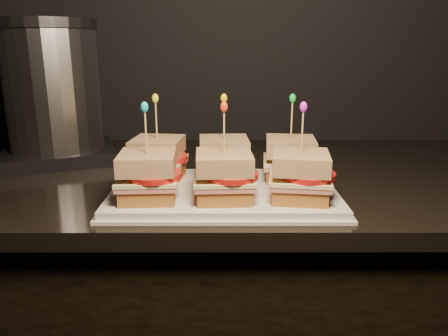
{
  "coord_description": "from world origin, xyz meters",
  "views": [
    {
      "loc": [
        -0.73,
        0.77,
        1.19
      ],
      "look_at": [
        -0.73,
        1.51,
        0.98
      ],
      "focal_mm": 35.0,
      "sensor_mm": 36.0,
      "label": 1
    }
  ],
  "objects": [
    {
      "name": "sandwich_1_bread_top",
      "position": [
        -0.73,
        1.57,
        1.01
      ],
      "size": [
        0.1,
        0.1,
        0.03
      ],
      "primitive_type": "cube",
      "rotation": [
        0.0,
        0.0,
        0.05
      ],
      "color": "brown",
      "rests_on": "sandwich_1_tomato"
    },
    {
      "name": "appliance_lid",
      "position": [
        -1.12,
        1.77,
        1.23
      ],
      "size": [
        0.22,
        0.22,
        0.02
      ],
      "primitive_type": "cylinder",
      "color": "#262628",
      "rests_on": "appliance_body"
    },
    {
      "name": "sandwich_2_ham",
      "position": [
        -0.6,
        1.57,
        0.97
      ],
      "size": [
        0.11,
        0.1,
        0.01
      ],
      "primitive_type": "cube",
      "rotation": [
        0.0,
        0.0,
        -0.09
      ],
      "color": "#C26460",
      "rests_on": "sandwich_2_bread_bot"
    },
    {
      "name": "sandwich_0_bread_top",
      "position": [
        -0.85,
        1.57,
        1.01
      ],
      "size": [
        0.1,
        0.1,
        0.03
      ],
      "primitive_type": "cube",
      "rotation": [
        0.0,
        0.0,
        -0.12
      ],
      "color": "brown",
      "rests_on": "sandwich_0_tomato"
    },
    {
      "name": "sandwich_3_frill",
      "position": [
        -0.85,
        1.46,
        1.1
      ],
      "size": [
        0.01,
        0.01,
        0.02
      ],
      "primitive_type": "ellipsoid",
      "color": "#14ACB7",
      "rests_on": "sandwich_3_pick"
    },
    {
      "name": "appliance",
      "position": [
        -1.12,
        1.77,
        1.08
      ],
      "size": [
        0.25,
        0.21,
        0.32
      ],
      "primitive_type": null,
      "color": "silver",
      "rests_on": "granite_slab"
    },
    {
      "name": "sandwich_0_pick",
      "position": [
        -0.85,
        1.57,
        1.05
      ],
      "size": [
        0.0,
        0.0,
        0.09
      ],
      "primitive_type": "cylinder",
      "color": "tan",
      "rests_on": "sandwich_0_bread_top"
    },
    {
      "name": "sandwich_5_bread_top",
      "position": [
        -0.6,
        1.46,
        1.01
      ],
      "size": [
        0.1,
        0.1,
        0.03
      ],
      "primitive_type": "cube",
      "rotation": [
        0.0,
        0.0,
        -0.14
      ],
      "color": "brown",
      "rests_on": "sandwich_5_tomato"
    },
    {
      "name": "sandwich_3_bread_bot",
      "position": [
        -0.85,
        1.46,
        0.96
      ],
      "size": [
        0.09,
        0.09,
        0.02
      ],
      "primitive_type": "cube",
      "rotation": [
        0.0,
        0.0,
        0.05
      ],
      "color": "brown",
      "rests_on": "platter"
    },
    {
      "name": "sandwich_0_tomato",
      "position": [
        -0.84,
        1.57,
        0.99
      ],
      "size": [
        0.09,
        0.09,
        0.01
      ],
      "primitive_type": "cylinder",
      "color": "red",
      "rests_on": "sandwich_0_cheese"
    },
    {
      "name": "sandwich_3_bread_top",
      "position": [
        -0.85,
        1.46,
        1.01
      ],
      "size": [
        0.09,
        0.09,
        0.03
      ],
      "primitive_type": "cube",
      "rotation": [
        0.0,
        0.0,
        0.05
      ],
      "color": "brown",
      "rests_on": "sandwich_3_tomato"
    },
    {
      "name": "sandwich_5_cheese",
      "position": [
        -0.6,
        1.46,
        0.98
      ],
      "size": [
        0.11,
        0.11,
        0.01
      ],
      "primitive_type": "cube",
      "rotation": [
        0.0,
        0.0,
        -0.14
      ],
      "color": "beige",
      "rests_on": "sandwich_5_ham"
    },
    {
      "name": "sandwich_4_pick",
      "position": [
        -0.73,
        1.46,
        1.05
      ],
      "size": [
        0.0,
        0.0,
        0.09
      ],
      "primitive_type": "cylinder",
      "color": "tan",
      "rests_on": "sandwich_4_bread_top"
    },
    {
      "name": "sandwich_5_frill",
      "position": [
        -0.6,
        1.46,
        1.1
      ],
      "size": [
        0.01,
        0.01,
        0.02
      ],
      "primitive_type": "ellipsoid",
      "color": "#D821D0",
      "rests_on": "sandwich_5_pick"
    },
    {
      "name": "sandwich_0_frill",
      "position": [
        -0.85,
        1.57,
        1.1
      ],
      "size": [
        0.01,
        0.01,
        0.02
      ],
      "primitive_type": "ellipsoid",
      "color": "yellow",
      "rests_on": "sandwich_0_pick"
    },
    {
      "name": "sandwich_3_pick",
      "position": [
        -0.85,
        1.46,
        1.05
      ],
      "size": [
        0.0,
        0.0,
        0.09
      ],
      "primitive_type": "cylinder",
      "color": "tan",
      "rests_on": "sandwich_3_bread_top"
    },
    {
      "name": "sandwich_4_frill",
      "position": [
        -0.73,
        1.46,
        1.1
      ],
      "size": [
        0.01,
        0.01,
        0.02
      ],
      "primitive_type": "ellipsoid",
      "color": "red",
      "rests_on": "sandwich_4_pick"
    },
    {
      "name": "sandwich_2_bread_bot",
      "position": [
        -0.6,
        1.57,
        0.96
      ],
      "size": [
        0.1,
        0.1,
        0.02
      ],
      "primitive_type": "cube",
      "rotation": [
        0.0,
        0.0,
        -0.09
      ],
      "color": "brown",
      "rests_on": "platter"
    },
    {
      "name": "sandwich_5_pick",
      "position": [
        -0.6,
        1.46,
        1.05
      ],
      "size": [
        0.0,
        0.0,
        0.09
      ],
      "primitive_type": "cylinder",
      "color": "tan",
      "rests_on": "sandwich_5_bread_top"
    },
    {
      "name": "sandwich_1_tomato",
      "position": [
        -0.71,
        1.57,
        0.99
      ],
      "size": [
        0.09,
        0.09,
        0.01
      ],
      "primitive_type": "cylinder",
      "color": "red",
      "rests_on": "sandwich_1_cheese"
    },
    {
      "name": "sandwich_1_ham",
      "position": [
        -0.73,
        1.57,
        0.97
      ],
      "size": [
        0.1,
        0.1,
        0.01
      ],
      "primitive_type": "cube",
      "rotation": [
        0.0,
        0.0,
        0.05
      ],
      "color": "#C26460",
      "rests_on": "sandwich_1_bread_bot"
    },
    {
      "name": "sandwich_3_ham",
      "position": [
        -0.85,
        1.46,
        0.97
      ],
      "size": [
        0.1,
        0.1,
        0.01
      ],
      "primitive_type": "cube",
      "rotation": [
        0.0,
        0.0,
        0.05
      ],
      "color": "#C26460",
      "rests_on": "sandwich_3_bread_bot"
    },
    {
      "name": "sandwich_4_tomato",
      "position": [
        -0.71,
        1.45,
        0.99
      ],
      "size": [
        0.09,
        0.09,
        0.01
      ],
      "primitive_type": "cylinder",
      "color": "red",
      "rests_on": "sandwich_4_cheese"
    },
    {
      "name": "platter",
      "position": [
        -0.73,
        1.51,
        0.93
      ],
      "size": [
        0.4,
        0.25,
        0.02
      ],
      "primitive_type": "cube",
      "color": "silver",
      "rests_on": "granite_slab"
    },
    {
      "name": "sandwich_5_tomato",
      "position": [
        -0.59,
        1.45,
        0.99
      ],
      "size": [
        0.09,
        0.09,
        0.01
      ],
      "primitive_type": "cylinder",
      "color": "red",
      "rests_on": "sandwich_5_cheese"
    },
    {
      "name": "sandwich_1_cheese",
      "position": [
        -0.73,
        1.57,
        0.98
      ],
      "size": [
        0.1,
        0.1,
        0.01
      ],
      "primitive_type": "cube",
      "rotation": [
        0.0,
        0.0,
        0.05
      ],
      "color": "beige",
      "rests_on": "sandwich_1_ham"
    },
    {
      "name": "sandwich_2_cheese",
      "position": [
        -0.6,
        1.57,
        0.98
      ],
      "size": [
        0.11,
        0.1,
        0.01
      ],
      "primitive_type": "cube",
      "rotation": [
        0.0,
        0.0,
        -0.09
      ],
      "color": "beige",
      "rests_on": "sandwich_2_ham"
    },
    {
      "name": "platter_rim",
      "position": [
        -0.73,
        1.51,
        0.93
      ],
      "size": [
        0.41,
        0.26,
        0.01
      ],
      "primitive_type": "cube",
      "color": "silver",
      "rests_on": "granite_slab"
    },
    {
      "name": "sandwich_2_bread_top",
      "position": [
        -0.6,
        1.57,
        1.01
      ],
      "size": [
        0.1,
        0.1,
        0.03
      ],
      "primitive_type": "cube",
      "rotation": [
        0.0,
        0.0,
        -0.09
      ],
      "color": "brown",
      "rests_on": "sandwich_2_tomato"
    },
    {
      "name": "sandwich_4_bread_top",
      "position": [
        -0.73,
        1.46,
        1.01
      ],
      "size": [
        0.09,
        0.09,
        0.03
      ],
      "primitive_type": "cube",
      "rotation": [
        0.0,
        0.0,
        0.05
      ],
      "color": "brown",
      "rests_on": "sandwich_4_tomato"
    },
    {
      "name": "sandwich_1_bread_bot",
      "position": [
        -0.73,
        1.57,
        0.96
      ],
      "size": [
        0.09,
        0.09,
        0.02
      ],
      "primitive_type": "cube",
      "rotation": [
        0.0,
        0.0,
        0.05
      ],
      "color": "brown",
      "rests_on": "platter"
    },
    {
      "name": "appliance_base",
      "position": [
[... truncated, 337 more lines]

